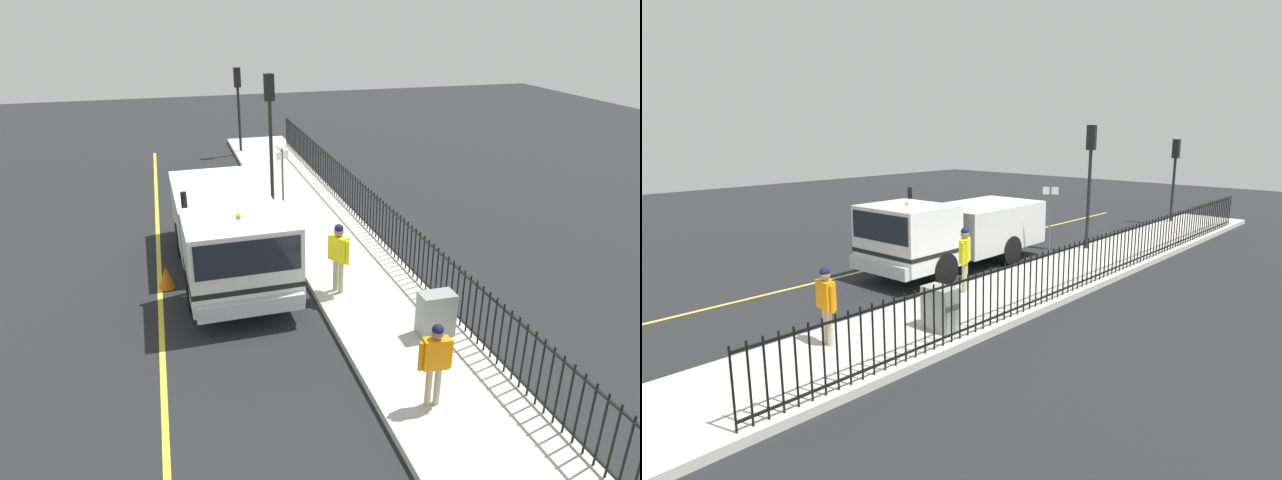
% 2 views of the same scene
% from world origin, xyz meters
% --- Properties ---
extents(ground_plane, '(57.95, 57.95, 0.00)m').
position_xyz_m(ground_plane, '(0.00, 0.00, 0.00)').
color(ground_plane, '#232326').
rests_on(ground_plane, ground).
extents(sidewalk_slab, '(2.81, 26.34, 0.17)m').
position_xyz_m(sidewalk_slab, '(2.93, 0.00, 0.09)').
color(sidewalk_slab, beige).
rests_on(sidewalk_slab, ground).
extents(lane_marking, '(0.12, 23.71, 0.01)m').
position_xyz_m(lane_marking, '(-2.06, 0.00, 0.00)').
color(lane_marking, yellow).
rests_on(lane_marking, ground).
extents(work_truck, '(2.63, 6.77, 2.59)m').
position_xyz_m(work_truck, '(-0.23, -2.22, 1.28)').
color(work_truck, white).
rests_on(work_truck, ground).
extents(worker_standing, '(0.44, 0.56, 1.73)m').
position_xyz_m(worker_standing, '(2.09, -4.06, 1.23)').
color(worker_standing, yellow).
rests_on(worker_standing, sidewalk_slab).
extents(pedestrian_distant, '(0.60, 0.24, 1.59)m').
position_xyz_m(pedestrian_distant, '(2.43, -8.50, 1.15)').
color(pedestrian_distant, orange).
rests_on(pedestrian_distant, sidewalk_slab).
extents(iron_fence, '(0.04, 22.43, 1.31)m').
position_xyz_m(iron_fence, '(4.16, 0.00, 0.84)').
color(iron_fence, black).
rests_on(iron_fence, sidewalk_slab).
extents(traffic_light_near, '(0.33, 0.25, 4.33)m').
position_xyz_m(traffic_light_near, '(1.83, 2.76, 3.23)').
color(traffic_light_near, black).
rests_on(traffic_light_near, sidewalk_slab).
extents(traffic_light_mid, '(0.30, 0.22, 3.74)m').
position_xyz_m(traffic_light_mid, '(1.84, 10.54, 2.83)').
color(traffic_light_mid, black).
rests_on(traffic_light_mid, sidewalk_slab).
extents(utility_cabinet, '(0.73, 0.44, 0.94)m').
position_xyz_m(utility_cabinet, '(3.49, -6.42, 0.64)').
color(utility_cabinet, gray).
rests_on(utility_cabinet, sidewalk_slab).
extents(traffic_cone, '(0.40, 0.40, 0.57)m').
position_xyz_m(traffic_cone, '(-1.88, -2.43, 0.28)').
color(traffic_cone, orange).
rests_on(traffic_cone, ground).
extents(street_sign, '(0.42, 0.32, 2.46)m').
position_xyz_m(street_sign, '(1.73, 0.47, 1.70)').
color(street_sign, '#4C4C4C').
rests_on(street_sign, sidewalk_slab).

